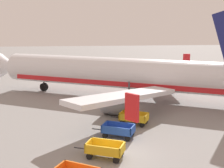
% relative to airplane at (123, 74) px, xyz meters
% --- Properties ---
extents(ground_plane, '(220.00, 220.00, 0.00)m').
position_rel_airplane_xyz_m(ground_plane, '(-2.17, -15.66, -3.05)').
color(ground_plane, gray).
extents(airplane, '(34.90, 28.86, 11.34)m').
position_rel_airplane_xyz_m(airplane, '(0.00, 0.00, 0.00)').
color(airplane, silver).
rests_on(airplane, ground).
extents(baggage_cart_second_in_row, '(3.55, 2.28, 1.07)m').
position_rel_airplane_xyz_m(baggage_cart_second_in_row, '(-3.65, -16.03, -2.45)').
color(baggage_cart_second_in_row, gold).
rests_on(baggage_cart_second_in_row, ground).
extents(baggage_cart_third_in_row, '(3.52, 2.35, 1.07)m').
position_rel_airplane_xyz_m(baggage_cart_third_in_row, '(-2.27, -12.51, -2.45)').
color(baggage_cart_third_in_row, '#234CB2').
rests_on(baggage_cart_third_in_row, ground).
extents(baggage_cart_fourth_in_row, '(3.47, 2.43, 1.07)m').
position_rel_airplane_xyz_m(baggage_cart_fourth_in_row, '(-0.45, -9.56, -2.45)').
color(baggage_cart_fourth_in_row, gold).
rests_on(baggage_cart_fourth_in_row, ground).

